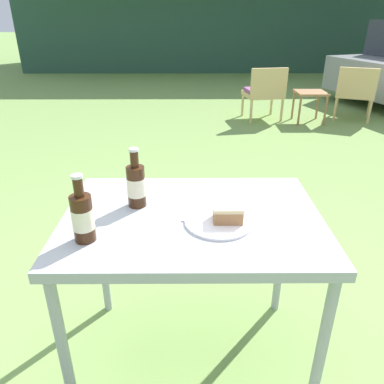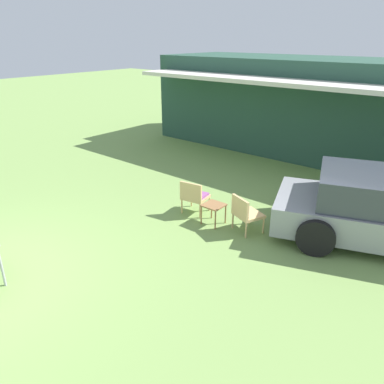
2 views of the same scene
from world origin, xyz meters
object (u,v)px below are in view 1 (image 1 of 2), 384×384
garden_side_table (310,96)px  wicker_chair_cushioned (264,91)px  patio_table (192,232)px  cola_bottle_far (83,217)px  cake_on_plate (223,218)px  wicker_chair_plain (356,91)px  cola_bottle_near (136,185)px

garden_side_table → wicker_chair_cushioned: bearing=167.2°
patio_table → cola_bottle_far: 0.43m
cake_on_plate → garden_side_table: bearing=69.1°
wicker_chair_plain → patio_table: bearing=83.1°
patio_table → cola_bottle_near: cola_bottle_near is taller
patio_table → cola_bottle_far: bearing=-155.4°
cola_bottle_near → wicker_chair_cushioned: bearing=72.8°
wicker_chair_plain → patio_table: size_ratio=0.77×
wicker_chair_cushioned → cake_on_plate: cake_on_plate is taller
wicker_chair_plain → patio_table: same height
wicker_chair_plain → cola_bottle_far: cola_bottle_far is taller
patio_table → cola_bottle_far: size_ratio=4.10×
patio_table → cola_bottle_far: cola_bottle_far is taller
cola_bottle_near → cola_bottle_far: (-0.15, -0.25, 0.00)m
garden_side_table → cola_bottle_near: cola_bottle_near is taller
cake_on_plate → cola_bottle_far: (-0.48, -0.11, 0.07)m
wicker_chair_cushioned → wicker_chair_plain: size_ratio=1.00×
wicker_chair_cushioned → garden_side_table: (0.63, -0.14, -0.05)m
wicker_chair_cushioned → wicker_chair_plain: bearing=169.9°
wicker_chair_plain → cake_on_plate: bearing=84.6°
wicker_chair_cushioned → cola_bottle_far: (-1.44, -4.41, 0.42)m
wicker_chair_plain → cola_bottle_far: (-2.75, -4.40, 0.42)m
wicker_chair_cushioned → cola_bottle_far: size_ratio=3.15×
wicker_chair_plain → garden_side_table: 0.70m
cola_bottle_far → cola_bottle_near: bearing=59.9°
wicker_chair_plain → garden_side_table: size_ratio=1.73×
wicker_chair_plain → cola_bottle_far: 5.20m
patio_table → cola_bottle_near: bearing=159.2°
garden_side_table → cola_bottle_far: bearing=-115.8°
wicker_chair_plain → garden_side_table: (-0.69, -0.13, -0.05)m
cola_bottle_near → cola_bottle_far: bearing=-120.1°
cake_on_plate → cola_bottle_near: (-0.33, 0.14, 0.07)m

